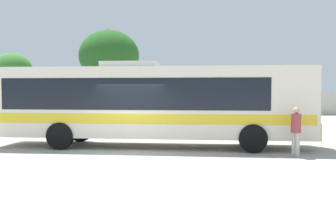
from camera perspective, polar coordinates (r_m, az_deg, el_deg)
ground_plane at (r=25.23m, az=-2.33°, el=-2.17°), size 300.00×300.00×0.00m
perimeter_wall at (r=38.57m, az=-0.69°, el=1.13°), size 80.00×0.30×2.04m
coach_bus_cream_yellow at (r=16.77m, az=-2.53°, el=1.46°), size 12.65×3.46×3.41m
attendant_by_bus_door at (r=14.90m, az=17.09°, el=-2.21°), size 0.48×0.48×1.69m
parked_car_leftmost_grey at (r=36.14m, az=-19.39°, el=0.44°), size 4.30×2.14×1.44m
parked_car_second_dark_blue at (r=34.86m, az=-9.34°, el=0.52°), size 4.50×2.24×1.49m
parked_car_third_maroon at (r=34.45m, az=0.23°, el=0.48°), size 4.34×2.11×1.42m
utility_pole_near at (r=41.41m, az=-8.20°, el=5.74°), size 1.79×0.48×8.19m
roadside_tree_left at (r=45.11m, az=-20.55°, el=5.37°), size 4.03×4.03×6.01m
roadside_tree_midleft at (r=41.31m, az=-8.07°, el=7.63°), size 5.84×5.84×8.12m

